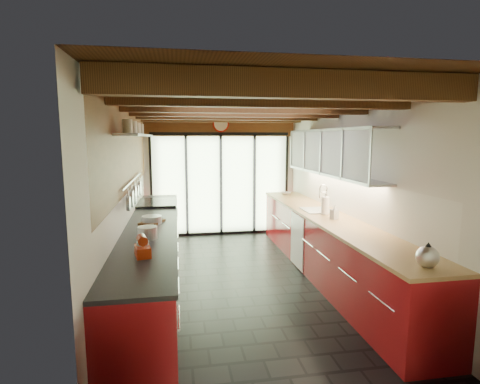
{
  "coord_description": "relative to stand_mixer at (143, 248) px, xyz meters",
  "views": [
    {
      "loc": [
        -0.92,
        -5.15,
        2.06
      ],
      "look_at": [
        0.02,
        0.4,
        1.25
      ],
      "focal_mm": 28.0,
      "sensor_mm": 36.0,
      "label": 1
    }
  ],
  "objects": [
    {
      "name": "paper_towel",
      "position": [
        2.54,
        1.6,
        0.05
      ],
      "size": [
        0.16,
        0.16,
        0.32
      ],
      "color": "white",
      "rests_on": "right_counter"
    },
    {
      "name": "ground",
      "position": [
        1.27,
        1.51,
        -1.01
      ],
      "size": [
        5.5,
        5.5,
        0.0
      ],
      "primitive_type": "plane",
      "color": "black",
      "rests_on": "ground"
    },
    {
      "name": "soap_bottle",
      "position": [
        2.54,
        1.27,
        0.02
      ],
      "size": [
        0.12,
        0.12,
        0.21
      ],
      "primitive_type": "imported",
      "rotation": [
        0.0,
        0.0,
        0.32
      ],
      "color": "silver",
      "rests_on": "right_counter"
    },
    {
      "name": "glass_door",
      "position": [
        1.27,
        4.2,
        0.65
      ],
      "size": [
        2.95,
        0.1,
        2.9
      ],
      "color": "#C6EAAD",
      "rests_on": "ground"
    },
    {
      "name": "left_counter",
      "position": [
        -0.01,
        1.51,
        -0.54
      ],
      "size": [
        0.68,
        5.0,
        0.92
      ],
      "color": "maroon",
      "rests_on": "ground"
    },
    {
      "name": "ceiling_beams",
      "position": [
        1.27,
        1.88,
        1.46
      ],
      "size": [
        3.14,
        5.06,
        4.9
      ],
      "color": "#593316",
      "rests_on": "ground"
    },
    {
      "name": "room_shell",
      "position": [
        1.27,
        1.51,
        0.65
      ],
      "size": [
        5.5,
        5.5,
        5.5
      ],
      "color": "silver",
      "rests_on": "ground"
    },
    {
      "name": "kettle",
      "position": [
        2.54,
        -0.74,
        0.02
      ],
      "size": [
        0.25,
        0.27,
        0.24
      ],
      "color": "silver",
      "rests_on": "right_counter"
    },
    {
      "name": "sink_assembly",
      "position": [
        2.56,
        1.91,
        -0.05
      ],
      "size": [
        0.45,
        0.52,
        0.43
      ],
      "color": "silver",
      "rests_on": "right_counter"
    },
    {
      "name": "pot_small",
      "position": [
        0.0,
        1.43,
        -0.03
      ],
      "size": [
        0.34,
        0.34,
        0.1
      ],
      "primitive_type": "cylinder",
      "rotation": [
        0.0,
        0.0,
        -0.32
      ],
      "color": "silver",
      "rests_on": "left_counter"
    },
    {
      "name": "upper_cabinets_right",
      "position": [
        2.7,
        1.81,
        0.84
      ],
      "size": [
        0.34,
        3.0,
        3.0
      ],
      "color": "silver",
      "rests_on": "ground"
    },
    {
      "name": "left_wall_fixtures",
      "position": [
        -0.2,
        1.69,
        0.84
      ],
      "size": [
        0.28,
        2.6,
        0.96
      ],
      "color": "silver",
      "rests_on": "ground"
    },
    {
      "name": "pot_large",
      "position": [
        0.0,
        0.65,
        -0.02
      ],
      "size": [
        0.29,
        0.29,
        0.14
      ],
      "primitive_type": "cylinder",
      "rotation": [
        0.0,
        0.0,
        -0.4
      ],
      "color": "silver",
      "rests_on": "left_counter"
    },
    {
      "name": "bowl",
      "position": [
        2.54,
        3.64,
        -0.06
      ],
      "size": [
        0.24,
        0.24,
        0.05
      ],
      "primitive_type": "imported",
      "rotation": [
        0.0,
        0.0,
        -0.19
      ],
      "color": "silver",
      "rests_on": "right_counter"
    },
    {
      "name": "stand_mixer",
      "position": [
        0.0,
        0.0,
        0.0
      ],
      "size": [
        0.18,
        0.26,
        0.22
      ],
      "color": "#B62E0E",
      "rests_on": "left_counter"
    },
    {
      "name": "range_stove",
      "position": [
        -0.01,
        2.96,
        -0.54
      ],
      "size": [
        0.66,
        0.9,
        0.97
      ],
      "color": "silver",
      "rests_on": "ground"
    },
    {
      "name": "right_counter",
      "position": [
        2.54,
        1.51,
        -0.54
      ],
      "size": [
        0.68,
        5.0,
        0.92
      ],
      "color": "maroon",
      "rests_on": "ground"
    },
    {
      "name": "cutting_board",
      "position": [
        0.0,
        1.45,
        -0.07
      ],
      "size": [
        0.36,
        0.41,
        0.03
      ],
      "primitive_type": "cube",
      "rotation": [
        0.0,
        0.0,
        -0.36
      ],
      "color": "brown",
      "rests_on": "left_counter"
    }
  ]
}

